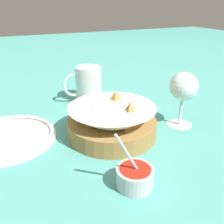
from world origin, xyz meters
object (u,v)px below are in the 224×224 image
at_px(beer_mug, 88,85).
at_px(side_plate, 7,137).
at_px(food_basket, 112,122).
at_px(wine_glass, 183,88).
at_px(sauce_cup, 135,176).

bearing_deg(beer_mug, side_plate, 31.62).
xyz_separation_m(beer_mug, side_plate, (0.26, 0.16, -0.04)).
distance_m(food_basket, beer_mug, 0.24).
bearing_deg(wine_glass, beer_mug, -59.08).
distance_m(food_basket, sauce_cup, 0.19).
bearing_deg(side_plate, food_basket, 161.02).
bearing_deg(sauce_cup, wine_glass, -144.60).
distance_m(food_basket, side_plate, 0.25).
distance_m(wine_glass, beer_mug, 0.31).
height_order(wine_glass, beer_mug, wine_glass).
height_order(beer_mug, side_plate, beer_mug).
xyz_separation_m(wine_glass, beer_mug, (0.16, -0.26, -0.05)).
distance_m(food_basket, wine_glass, 0.20).
bearing_deg(sauce_cup, food_basket, -102.27).
height_order(food_basket, beer_mug, beer_mug).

